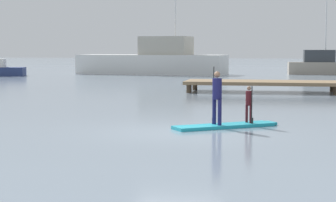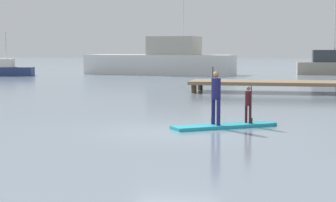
{
  "view_description": "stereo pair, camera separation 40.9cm",
  "coord_description": "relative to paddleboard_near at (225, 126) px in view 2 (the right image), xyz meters",
  "views": [
    {
      "loc": [
        2.87,
        -16.6,
        2.41
      ],
      "look_at": [
        -0.71,
        2.47,
        0.67
      ],
      "focal_mm": 63.41,
      "sensor_mm": 36.0,
      "label": 1
    },
    {
      "loc": [
        3.27,
        -16.52,
        2.41
      ],
      "look_at": [
        -0.71,
        2.47,
        0.67
      ],
      "focal_mm": 63.41,
      "sensor_mm": 36.0,
      "label": 2
    }
  ],
  "objects": [
    {
      "name": "motor_boat_small_navy",
      "position": [
        -22.59,
        29.53,
        0.5
      ],
      "size": [
        5.36,
        2.34,
        3.76
      ],
      "color": "navy",
      "rests_on": "ground"
    },
    {
      "name": "floating_dock",
      "position": [
        0.64,
        14.75,
        0.46
      ],
      "size": [
        8.27,
        2.86,
        0.61
      ],
      "color": "#846B4C",
      "rests_on": "ground"
    },
    {
      "name": "paddler_child_solo",
      "position": [
        0.67,
        0.45,
        0.69
      ],
      "size": [
        0.29,
        0.34,
        1.15
      ],
      "color": "#4C1419",
      "rests_on": "paddleboard_near"
    },
    {
      "name": "ground_plane",
      "position": [
        -1.31,
        -1.3,
        -0.05
      ],
      "size": [
        240.0,
        240.0,
        0.0
      ],
      "primitive_type": "plane",
      "color": "gray"
    },
    {
      "name": "fishing_boat_green_midground",
      "position": [
        5.57,
        37.78,
        0.78
      ],
      "size": [
        6.75,
        2.01,
        6.64
      ],
      "color": "#9E9384",
      "rests_on": "ground"
    },
    {
      "name": "paddleboard_near",
      "position": [
        0.0,
        0.0,
        0.0
      ],
      "size": [
        3.12,
        2.43,
        0.1
      ],
      "color": "#1E9EB2",
      "rests_on": "ground"
    },
    {
      "name": "paddler_adult",
      "position": [
        -0.26,
        -0.17,
        0.97
      ],
      "size": [
        0.4,
        0.44,
        1.75
      ],
      "color": "#19194C",
      "rests_on": "paddleboard_near"
    },
    {
      "name": "fishing_boat_white_large",
      "position": [
        -9.64,
        35.14,
        1.19
      ],
      "size": [
        13.93,
        5.58,
        8.7
      ],
      "color": "silver",
      "rests_on": "ground"
    }
  ]
}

